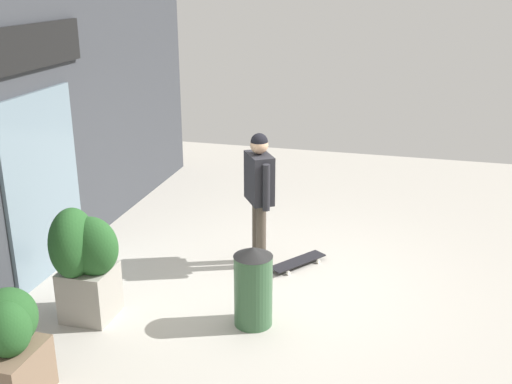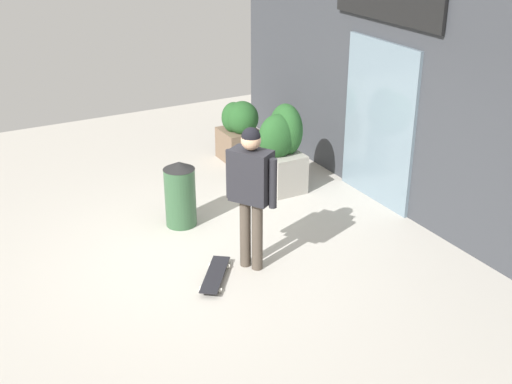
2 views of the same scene
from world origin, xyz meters
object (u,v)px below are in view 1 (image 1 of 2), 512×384
(skateboarder, at_px, (259,185))
(skateboard, at_px, (298,262))
(planter_box_right, at_px, (84,259))
(trash_bin, at_px, (254,286))
(planter_box_left, at_px, (7,345))

(skateboarder, xyz_separation_m, skateboard, (0.06, -0.50, -1.02))
(planter_box_right, xyz_separation_m, trash_bin, (0.35, -1.77, -0.26))
(skateboard, relative_size, trash_bin, 0.86)
(planter_box_left, bearing_deg, skateboarder, -24.94)
(planter_box_right, distance_m, trash_bin, 1.83)
(planter_box_right, bearing_deg, skateboard, -47.19)
(planter_box_left, xyz_separation_m, trash_bin, (1.71, -1.76, -0.07))
(planter_box_left, xyz_separation_m, planter_box_right, (1.37, 0.01, 0.18))
(skateboarder, bearing_deg, planter_box_left, -147.09)
(planter_box_left, height_order, trash_bin, planter_box_left)
(skateboarder, distance_m, skateboard, 1.14)
(skateboard, xyz_separation_m, planter_box_left, (-3.20, 1.96, 0.46))
(planter_box_right, relative_size, trash_bin, 1.44)
(skateboarder, distance_m, planter_box_right, 2.33)
(skateboarder, relative_size, planter_box_right, 1.35)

